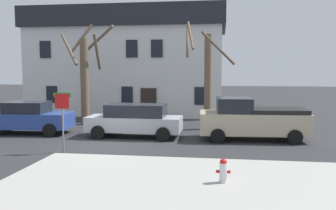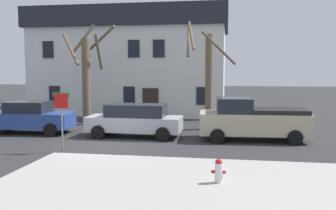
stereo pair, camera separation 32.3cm
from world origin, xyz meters
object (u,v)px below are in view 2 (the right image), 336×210
bicycle_leaning (57,122)px  car_silver_wagon (135,120)px  street_sign_pole (62,110)px  car_blue_sedan (29,117)px  pickup_truck_beige (252,120)px  tree_bare_near (87,75)px  tree_bare_mid (207,76)px  building_main (134,62)px  fire_hydrant (219,170)px

bicycle_leaning → car_silver_wagon: bearing=-21.6°
street_sign_pole → car_silver_wagon: bearing=61.0°
car_blue_sedan → bicycle_leaning: (0.68, 1.88, -0.48)m
car_blue_sedan → car_silver_wagon: 5.86m
car_blue_sedan → pickup_truck_beige: size_ratio=0.90×
car_blue_sedan → street_sign_pole: bearing=-46.4°
tree_bare_near → car_silver_wagon: (4.00, -3.76, -2.20)m
car_blue_sedan → pickup_truck_beige: pickup_truck_beige is taller
tree_bare_near → car_blue_sedan: size_ratio=1.33×
tree_bare_mid → pickup_truck_beige: 4.19m
building_main → tree_bare_near: bearing=-98.9°
tree_bare_near → car_blue_sedan: tree_bare_near is taller
pickup_truck_beige → street_sign_pole: street_sign_pole is taller
street_sign_pole → pickup_truck_beige: bearing=26.6°
tree_bare_near → car_silver_wagon: 5.92m
bicycle_leaning → pickup_truck_beige: bearing=-9.8°
car_blue_sedan → car_silver_wagon: bearing=-1.7°
tree_bare_near → car_blue_sedan: (-1.85, -3.59, -2.22)m
pickup_truck_beige → fire_hydrant: pickup_truck_beige is taller
building_main → car_silver_wagon: 11.76m
tree_bare_near → pickup_truck_beige: size_ratio=1.20×
tree_bare_near → street_sign_pole: (1.91, -7.54, -1.34)m
pickup_truck_beige → bicycle_leaning: bearing=170.2°
tree_bare_near → car_blue_sedan: bearing=-117.3°
building_main → bicycle_leaning: 9.89m
street_sign_pole → car_blue_sedan: bearing=133.6°
car_blue_sedan → street_sign_pole: street_sign_pole is taller
street_sign_pole → tree_bare_mid: bearing=50.7°
fire_hydrant → street_sign_pole: bearing=151.9°
tree_bare_mid → bicycle_leaning: bearing=-173.8°
pickup_truck_beige → street_sign_pole: 8.80m
street_sign_pole → fire_hydrant: bearing=-28.1°
car_blue_sedan → bicycle_leaning: size_ratio=2.68×
tree_bare_mid → street_sign_pole: tree_bare_mid is taller
pickup_truck_beige → tree_bare_mid: bearing=129.5°
building_main → pickup_truck_beige: size_ratio=2.85×
car_silver_wagon → tree_bare_mid: bearing=41.0°
car_silver_wagon → street_sign_pole: size_ratio=1.93×
tree_bare_mid → car_silver_wagon: 5.02m
tree_bare_near → tree_bare_mid: 7.47m
car_silver_wagon → fire_hydrant: (4.35, -7.21, -0.39)m
building_main → bicycle_leaning: bearing=-104.4°
car_silver_wagon → street_sign_pole: (-2.09, -3.77, 0.86)m
car_silver_wagon → pickup_truck_beige: size_ratio=0.91×
tree_bare_mid → pickup_truck_beige: size_ratio=1.19×
car_blue_sedan → street_sign_pole: size_ratio=1.91×
car_blue_sedan → building_main: bearing=74.6°
building_main → fire_hydrant: building_main is taller
tree_bare_mid → fire_hydrant: tree_bare_mid is taller
tree_bare_near → tree_bare_mid: bearing=-6.1°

